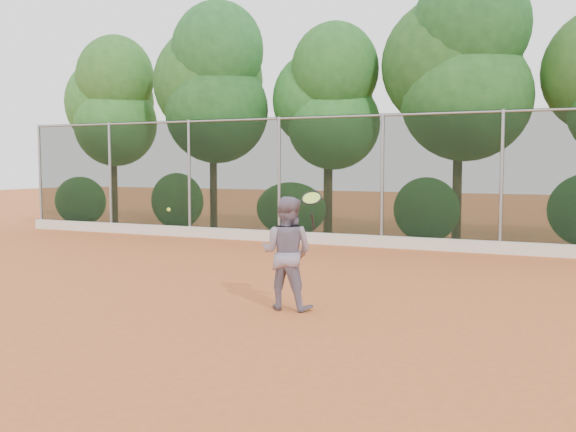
% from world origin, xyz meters
% --- Properties ---
extents(ground, '(80.00, 80.00, 0.00)m').
position_xyz_m(ground, '(0.00, 0.00, 0.00)').
color(ground, '#C8632F').
rests_on(ground, ground).
extents(concrete_curb, '(24.00, 0.20, 0.30)m').
position_xyz_m(concrete_curb, '(0.00, 6.82, 0.15)').
color(concrete_curb, silver).
rests_on(concrete_curb, ground).
extents(tennis_player, '(0.84, 0.67, 1.69)m').
position_xyz_m(tennis_player, '(0.77, -0.73, 0.85)').
color(tennis_player, gray).
rests_on(tennis_player, ground).
extents(chainlink_fence, '(24.09, 0.09, 3.50)m').
position_xyz_m(chainlink_fence, '(-0.00, 7.00, 1.86)').
color(chainlink_fence, black).
rests_on(chainlink_fence, ground).
extents(foliage_backdrop, '(23.70, 3.63, 7.55)m').
position_xyz_m(foliage_backdrop, '(-0.55, 8.98, 4.40)').
color(foliage_backdrop, '#412619').
rests_on(foliage_backdrop, ground).
extents(tennis_racket, '(0.34, 0.32, 0.59)m').
position_xyz_m(tennis_racket, '(1.19, -0.79, 1.64)').
color(tennis_racket, black).
rests_on(tennis_racket, ground).
extents(tennis_ball_in_flight, '(0.06, 0.06, 0.06)m').
position_xyz_m(tennis_ball_in_flight, '(-1.18, -0.97, 1.46)').
color(tennis_ball_in_flight, '#C5EC35').
rests_on(tennis_ball_in_flight, ground).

